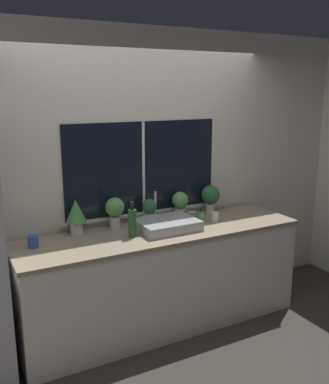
{
  "coord_description": "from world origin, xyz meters",
  "views": [
    {
      "loc": [
        -1.67,
        -2.88,
        2.14
      ],
      "look_at": [
        0.03,
        0.34,
        1.27
      ],
      "focal_mm": 40.0,
      "sensor_mm": 36.0,
      "label": 1
    }
  ],
  "objects": [
    {
      "name": "wall_right",
      "position": [
        2.34,
        1.5,
        1.35
      ],
      "size": [
        0.06,
        7.0,
        2.7
      ],
      "color": "silver",
      "rests_on": "ground_plane"
    },
    {
      "name": "mug_white",
      "position": [
        0.58,
        0.35,
        0.96
      ],
      "size": [
        0.07,
        0.07,
        0.09
      ],
      "color": "white",
      "rests_on": "counter"
    },
    {
      "name": "mug_blue",
      "position": [
        -1.1,
        0.45,
        0.97
      ],
      "size": [
        0.08,
        0.08,
        0.1
      ],
      "color": "#3351AD",
      "rests_on": "counter"
    },
    {
      "name": "potted_plant_right",
      "position": [
        0.34,
        0.61,
        1.07
      ],
      "size": [
        0.16,
        0.16,
        0.26
      ],
      "color": "silver",
      "rests_on": "counter"
    },
    {
      "name": "counter",
      "position": [
        0.0,
        0.34,
        0.46
      ],
      "size": [
        2.6,
        0.7,
        0.92
      ],
      "color": "white",
      "rests_on": "ground_plane"
    },
    {
      "name": "ground_plane",
      "position": [
        0.0,
        0.0,
        0.0
      ],
      "size": [
        14.0,
        14.0,
        0.0
      ],
      "primitive_type": "plane",
      "color": "#38332D"
    },
    {
      "name": "wall_back",
      "position": [
        0.0,
        0.75,
        1.35
      ],
      "size": [
        8.0,
        0.09,
        2.7
      ],
      "color": "silver",
      "rests_on": "ground_plane"
    },
    {
      "name": "mug_grey",
      "position": [
        0.4,
        0.48,
        0.96
      ],
      "size": [
        0.09,
        0.09,
        0.08
      ],
      "color": "gray",
      "rests_on": "counter"
    },
    {
      "name": "bottle_tall",
      "position": [
        -0.29,
        0.31,
        1.05
      ],
      "size": [
        0.07,
        0.07,
        0.31
      ],
      "color": "#235128",
      "rests_on": "counter"
    },
    {
      "name": "sink",
      "position": [
        0.06,
        0.35,
        0.96
      ],
      "size": [
        0.53,
        0.46,
        0.3
      ],
      "color": "#ADADB2",
      "rests_on": "counter"
    },
    {
      "name": "potted_plant_far_right",
      "position": [
        0.7,
        0.61,
        1.09
      ],
      "size": [
        0.19,
        0.19,
        0.28
      ],
      "color": "silver",
      "rests_on": "counter"
    },
    {
      "name": "potted_plant_center",
      "position": [
        0.01,
        0.61,
        1.04
      ],
      "size": [
        0.14,
        0.14,
        0.23
      ],
      "color": "silver",
      "rests_on": "counter"
    },
    {
      "name": "soap_bottle",
      "position": [
        0.42,
        0.35,
        0.98
      ],
      "size": [
        0.06,
        0.06,
        0.15
      ],
      "color": "#519E5B",
      "rests_on": "counter"
    },
    {
      "name": "potted_plant_left",
      "position": [
        -0.34,
        0.61,
        1.09
      ],
      "size": [
        0.17,
        0.17,
        0.28
      ],
      "color": "silver",
      "rests_on": "counter"
    },
    {
      "name": "potted_plant_far_left",
      "position": [
        -0.69,
        0.61,
        1.1
      ],
      "size": [
        0.17,
        0.17,
        0.3
      ],
      "color": "silver",
      "rests_on": "counter"
    }
  ]
}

